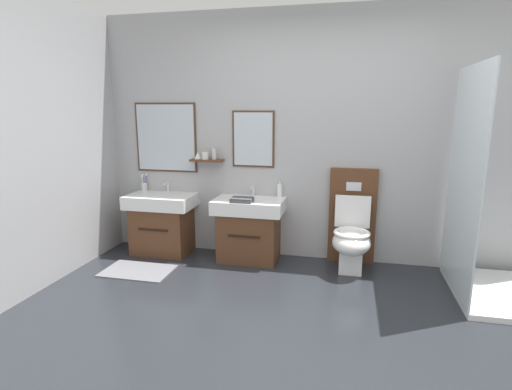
{
  "coord_description": "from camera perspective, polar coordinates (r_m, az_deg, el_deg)",
  "views": [
    {
      "loc": [
        0.33,
        -2.49,
        1.6
      ],
      "look_at": [
        -0.54,
        1.32,
        0.76
      ],
      "focal_mm": 28.38,
      "sensor_mm": 36.0,
      "label": 1
    }
  ],
  "objects": [
    {
      "name": "bath_mat",
      "position": [
        4.29,
        -16.31,
        -10.22
      ],
      "size": [
        0.68,
        0.44,
        0.01
      ],
      "primitive_type": "cube",
      "color": "slate",
      "rests_on": "ground"
    },
    {
      "name": "toilet",
      "position": [
        4.21,
        13.33,
        -5.11
      ],
      "size": [
        0.48,
        0.63,
        1.0
      ],
      "color": "#56331E",
      "rests_on": "ground"
    },
    {
      "name": "ground_plane",
      "position": [
        3.0,
        4.8,
        -21.28
      ],
      "size": [
        6.06,
        4.93,
        0.1
      ],
      "primitive_type": "cube",
      "color": "#23262B",
      "rests_on": "ground"
    },
    {
      "name": "tap_on_right_sink",
      "position": [
        4.41,
        -0.44,
        0.8
      ],
      "size": [
        0.03,
        0.13,
        0.11
      ],
      "color": "silver",
      "rests_on": "vanity_sink_right"
    },
    {
      "name": "vanity_sink_left",
      "position": [
        4.67,
        -13.06,
        -3.69
      ],
      "size": [
        0.73,
        0.48,
        0.66
      ],
      "color": "#56331E",
      "rests_on": "ground"
    },
    {
      "name": "vanity_sink_right",
      "position": [
        4.34,
        -0.96,
        -4.6
      ],
      "size": [
        0.73,
        0.48,
        0.66
      ],
      "color": "#56331E",
      "rests_on": "ground"
    },
    {
      "name": "toothbrush_cup",
      "position": [
        4.86,
        -15.49,
        1.25
      ],
      "size": [
        0.08,
        0.07,
        0.2
      ],
      "color": "silver",
      "rests_on": "vanity_sink_left"
    },
    {
      "name": "tap_on_left_sink",
      "position": [
        4.74,
        -12.37,
        1.32
      ],
      "size": [
        0.03,
        0.13,
        0.11
      ],
      "color": "silver",
      "rests_on": "vanity_sink_left"
    },
    {
      "name": "shower_tray",
      "position": [
        4.02,
        30.15,
        -6.66
      ],
      "size": [
        0.9,
        1.02,
        1.95
      ],
      "color": "white",
      "rests_on": "ground"
    },
    {
      "name": "soap_dispenser",
      "position": [
        4.35,
        3.36,
        0.68
      ],
      "size": [
        0.06,
        0.06,
        0.18
      ],
      "color": "white",
      "rests_on": "vanity_sink_right"
    },
    {
      "name": "folded_hand_towel",
      "position": [
        4.13,
        -1.98,
        -0.67
      ],
      "size": [
        0.22,
        0.16,
        0.04
      ],
      "primitive_type": "cube",
      "color": "#47474C",
      "rests_on": "vanity_sink_right"
    },
    {
      "name": "wall_back",
      "position": [
        4.32,
        8.32,
        7.94
      ],
      "size": [
        4.86,
        0.27,
        2.59
      ],
      "color": "#A8A8AA",
      "rests_on": "ground"
    }
  ]
}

